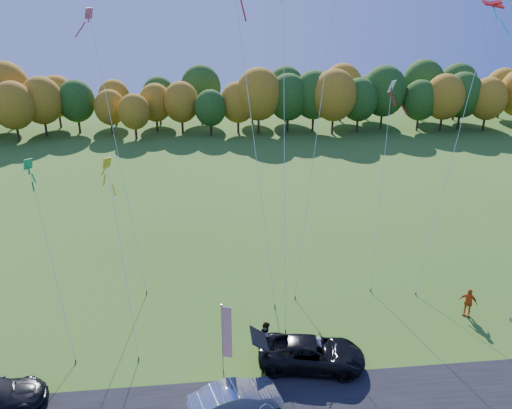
{
  "coord_description": "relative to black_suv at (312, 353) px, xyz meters",
  "views": [
    {
      "loc": [
        -3.0,
        -21.85,
        17.95
      ],
      "look_at": [
        0.0,
        6.0,
        7.0
      ],
      "focal_mm": 35.0,
      "sensor_mm": 36.0,
      "label": 1
    }
  ],
  "objects": [
    {
      "name": "person_tailgate_b",
      "position": [
        -2.26,
        1.47,
        0.15
      ],
      "size": [
        0.81,
        0.99,
        1.89
      ],
      "primitive_type": "imported",
      "rotation": [
        0.0,
        0.0,
        1.47
      ],
      "color": "gray",
      "rests_on": "ground"
    },
    {
      "name": "tree_line",
      "position": [
        -2.32,
        55.32,
        -0.79
      ],
      "size": [
        116.0,
        12.0,
        10.0
      ],
      "primitive_type": null,
      "color": "#1E4711",
      "rests_on": "ground"
    },
    {
      "name": "kite_delta_red",
      "position": [
        -0.46,
        7.73,
        11.35
      ],
      "size": [
        2.41,
        9.65,
        23.38
      ],
      "color": "#4C3F33",
      "rests_on": "ground"
    },
    {
      "name": "kite_parafoil_orange",
      "position": [
        3.27,
        13.17,
        13.76
      ],
      "size": [
        7.76,
        13.6,
        29.53
      ],
      "color": "#4C3F33",
      "rests_on": "ground"
    },
    {
      "name": "feather_flag",
      "position": [
        -4.56,
        0.04,
        1.71
      ],
      "size": [
        0.51,
        0.23,
        4.09
      ],
      "color": "#999999",
      "rests_on": "ground"
    },
    {
      "name": "kite_diamond_yellow",
      "position": [
        -10.11,
        3.99,
        4.31
      ],
      "size": [
        2.07,
        5.56,
        10.49
      ],
      "color": "#4C3F33",
      "rests_on": "ground"
    },
    {
      "name": "kite_delta_blue",
      "position": [
        -2.17,
        10.79,
        10.58
      ],
      "size": [
        3.41,
        10.72,
        23.03
      ],
      "color": "#4C3F33",
      "rests_on": "ground"
    },
    {
      "name": "kite_parafoil_rainbow",
      "position": [
        11.88,
        10.14,
        8.5
      ],
      "size": [
        8.26,
        8.22,
        18.91
      ],
      "color": "#4C3F33",
      "rests_on": "ground"
    },
    {
      "name": "ground",
      "position": [
        -2.32,
        0.32,
        -0.79
      ],
      "size": [
        160.0,
        160.0,
        0.0
      ],
      "primitive_type": "plane",
      "color": "#325F19"
    },
    {
      "name": "person_east",
      "position": [
        10.71,
        3.65,
        0.15
      ],
      "size": [
        1.14,
        1.05,
        1.88
      ],
      "primitive_type": "imported",
      "rotation": [
        0.0,
        0.0,
        -0.69
      ],
      "color": "#D05013",
      "rests_on": "ground"
    },
    {
      "name": "kite_diamond_white",
      "position": [
        6.87,
        10.09,
        5.82
      ],
      "size": [
        3.15,
        6.76,
        13.76
      ],
      "color": "#4C3F33",
      "rests_on": "ground"
    },
    {
      "name": "black_suv",
      "position": [
        0.0,
        0.0,
        0.0
      ],
      "size": [
        6.1,
        3.68,
        1.58
      ],
      "primitive_type": "imported",
      "rotation": [
        0.0,
        0.0,
        1.38
      ],
      "color": "black",
      "rests_on": "ground"
    },
    {
      "name": "silver_sedan",
      "position": [
        -4.3,
        -2.87,
        -0.07
      ],
      "size": [
        4.62,
        2.63,
        1.44
      ],
      "primitive_type": "imported",
      "rotation": [
        0.0,
        0.0,
        1.84
      ],
      "color": "silver",
      "rests_on": "ground"
    },
    {
      "name": "person_tailgate_a",
      "position": [
        0.44,
        0.27,
        0.01
      ],
      "size": [
        0.58,
        0.69,
        1.6
      ],
      "primitive_type": "imported",
      "rotation": [
        0.0,
        0.0,
        1.98
      ],
      "color": "silver",
      "rests_on": "ground"
    },
    {
      "name": "kite_diamond_green",
      "position": [
        -14.1,
        4.47,
        4.16
      ],
      "size": [
        3.3,
        6.31,
        10.33
      ],
      "color": "#4C3F33",
      "rests_on": "ground"
    },
    {
      "name": "kite_diamond_pink",
      "position": [
        -11.16,
        12.06,
        8.19
      ],
      "size": [
        3.8,
        7.92,
        18.45
      ],
      "color": "#4C3F33",
      "rests_on": "ground"
    }
  ]
}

